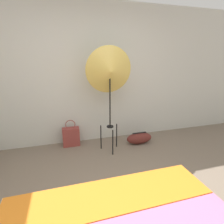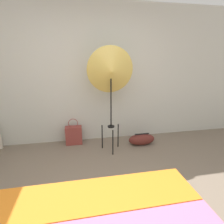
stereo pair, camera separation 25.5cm
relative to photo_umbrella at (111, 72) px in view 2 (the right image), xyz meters
name	(u,v)px [view 2 (the right image)]	position (x,y,z in m)	size (l,w,h in m)	color
wall_back	(85,76)	(-0.40, 0.55, -0.11)	(8.00, 0.05, 2.60)	beige
photo_umbrella	(111,72)	(0.00, 0.00, 0.00)	(0.78, 0.31, 1.82)	black
tote_bag	(74,135)	(-0.67, 0.37, -1.23)	(0.31, 0.16, 0.52)	brown
duffel_bag	(142,139)	(0.62, 0.09, -1.30)	(0.52, 0.22, 0.23)	#5B231E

